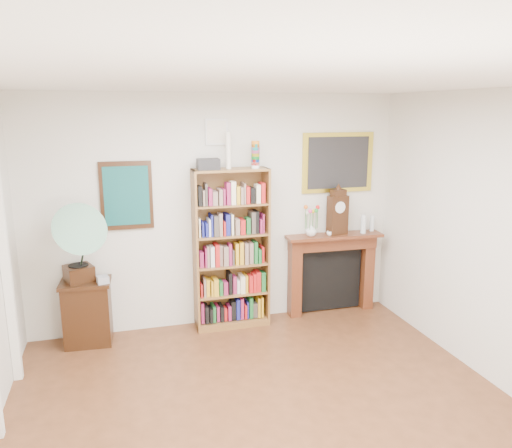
{
  "coord_description": "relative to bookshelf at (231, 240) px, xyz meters",
  "views": [
    {
      "loc": [
        -1.17,
        -3.29,
        2.6
      ],
      "look_at": [
        0.23,
        1.6,
        1.43
      ],
      "focal_mm": 35.0,
      "sensor_mm": 36.0,
      "label": 1
    }
  ],
  "objects": [
    {
      "name": "teacup",
      "position": [
        1.27,
        -0.01,
        0.0
      ],
      "size": [
        0.09,
        0.09,
        0.06
      ],
      "primitive_type": "imported",
      "rotation": [
        0.0,
        0.0,
        -0.18
      ],
      "color": "white",
      "rests_on": "fireplace"
    },
    {
      "name": "cd_stack",
      "position": [
        -1.49,
        -0.16,
        -0.3
      ],
      "size": [
        0.14,
        0.14,
        0.08
      ],
      "primitive_type": "cube",
      "rotation": [
        0.0,
        0.0,
        0.23
      ],
      "color": "silver",
      "rests_on": "side_cabinet"
    },
    {
      "name": "teal_poster",
      "position": [
        -1.17,
        0.16,
        0.57
      ],
      "size": [
        0.58,
        0.04,
        0.78
      ],
      "color": "black",
      "rests_on": "back_wall"
    },
    {
      "name": "gramophone",
      "position": [
        -1.74,
        -0.15,
        0.18
      ],
      "size": [
        0.77,
        0.85,
        0.92
      ],
      "rotation": [
        0.0,
        0.0,
        0.36
      ],
      "color": "black",
      "rests_on": "side_cabinet"
    },
    {
      "name": "bottle_right",
      "position": [
        1.9,
        0.07,
        0.07
      ],
      "size": [
        0.06,
        0.06,
        0.2
      ],
      "primitive_type": "cylinder",
      "color": "silver",
      "rests_on": "fireplace"
    },
    {
      "name": "small_picture",
      "position": [
        -0.12,
        0.16,
        1.27
      ],
      "size": [
        0.26,
        0.04,
        0.3
      ],
      "color": "white",
      "rests_on": "back_wall"
    },
    {
      "name": "gilt_painting",
      "position": [
        1.43,
        0.16,
        0.87
      ],
      "size": [
        0.95,
        0.04,
        0.75
      ],
      "color": "gold",
      "rests_on": "back_wall"
    },
    {
      "name": "flower_vase",
      "position": [
        1.04,
        0.04,
        0.05
      ],
      "size": [
        0.15,
        0.15,
        0.15
      ],
      "primitive_type": "imported",
      "rotation": [
        0.0,
        0.0,
        -0.04
      ],
      "color": "silver",
      "rests_on": "fireplace"
    },
    {
      "name": "bookshelf",
      "position": [
        0.0,
        0.0,
        0.0
      ],
      "size": [
        0.89,
        0.31,
        2.23
      ],
      "rotation": [
        0.0,
        0.0,
        0.0
      ],
      "color": "brown",
      "rests_on": "floor"
    },
    {
      "name": "fireplace",
      "position": [
        1.35,
        0.09,
        -0.47
      ],
      "size": [
        1.26,
        0.34,
        1.05
      ],
      "rotation": [
        0.0,
        0.0,
        -0.04
      ],
      "color": "#482310",
      "rests_on": "floor"
    },
    {
      "name": "side_cabinet",
      "position": [
        -1.68,
        -0.04,
        -0.71
      ],
      "size": [
        0.57,
        0.43,
        0.74
      ],
      "primitive_type": "cube",
      "rotation": [
        0.0,
        0.0,
        -0.07
      ],
      "color": "black",
      "rests_on": "floor"
    },
    {
      "name": "room",
      "position": [
        -0.12,
        -2.32,
        0.32
      ],
      "size": [
        4.51,
        5.01,
        2.81
      ],
      "color": "#4C2B17",
      "rests_on": "ground"
    },
    {
      "name": "bottle_left",
      "position": [
        1.74,
        -0.0,
        0.09
      ],
      "size": [
        0.07,
        0.07,
        0.24
      ],
      "primitive_type": "cylinder",
      "color": "silver",
      "rests_on": "fireplace"
    },
    {
      "name": "mantel_clock",
      "position": [
        1.39,
        0.03,
        0.25
      ],
      "size": [
        0.27,
        0.18,
        0.58
      ],
      "rotation": [
        0.0,
        0.0,
        0.19
      ],
      "color": "black",
      "rests_on": "fireplace"
    }
  ]
}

